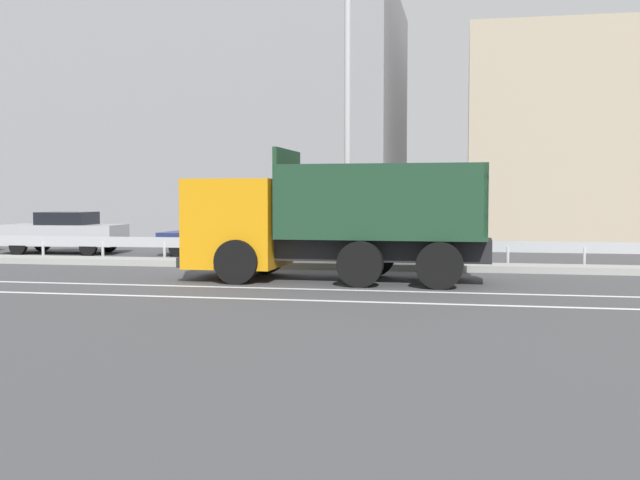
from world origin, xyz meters
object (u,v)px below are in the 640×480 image
Objects in this scene: median_road_sign at (272,222)px; parked_car_3 at (65,232)px; parked_car_4 at (223,237)px; parked_car_5 at (396,239)px; street_lamp_1 at (347,57)px; dump_truck at (299,229)px.

parked_car_3 is at bearing 157.38° from median_road_sign.
parked_car_4 is at bearing -90.74° from parked_car_3.
parked_car_3 is 1.03× the size of parked_car_4.
parked_car_4 is 6.05m from parked_car_5.
parked_car_3 is 5.86m from parked_car_4.
street_lamp_1 is 2.61× the size of parked_car_4.
dump_truck is 0.68× the size of street_lamp_1.
street_lamp_1 is 2.56× the size of parked_car_5.
parked_car_3 is (-8.61, 3.59, -0.56)m from median_road_sign.
street_lamp_1 is at bearing -13.05° from dump_truck.
parked_car_4 is at bearing -91.04° from parked_car_5.
street_lamp_1 is 6.48m from parked_car_5.
street_lamp_1 is at bearing -5.13° from median_road_sign.
parked_car_4 is at bearing 140.86° from street_lamp_1.
street_lamp_1 is at bearing -13.37° from parked_car_5.
street_lamp_1 reaches higher than parked_car_4.
street_lamp_1 is at bearing -112.62° from parked_car_3.
median_road_sign is at bearing -115.97° from parked_car_3.
dump_truck reaches higher than median_road_sign.
parked_car_5 reaches higher than parked_car_4.
median_road_sign is 0.59× the size of parked_car_3.
median_road_sign is at bearing -40.69° from parked_car_5.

